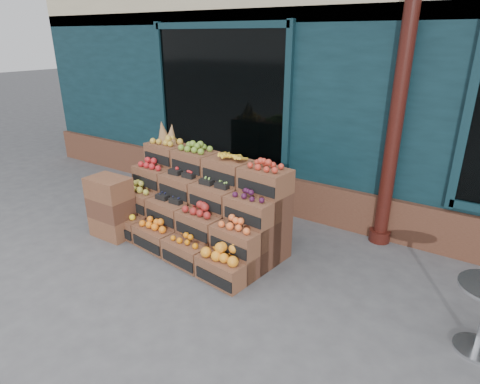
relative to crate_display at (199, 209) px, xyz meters
The scene contains 5 objects.
ground 1.19m from the crate_display, 38.48° to the right, with size 60.00×60.00×0.00m, color #4C4C4F.
shop_facade 4.91m from the crate_display, 79.03° to the left, with size 12.00×6.24×4.80m.
crate_display is the anchor object (origin of this frame).
spare_crates 1.24m from the crate_display, 152.97° to the right, with size 0.58×0.40×0.85m.
shopkeeper 2.13m from the crate_display, 107.04° to the left, with size 0.74×0.49×2.03m, color #1B5E2F.
Camera 1 is at (2.36, -3.08, 2.65)m, focal length 30.00 mm.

